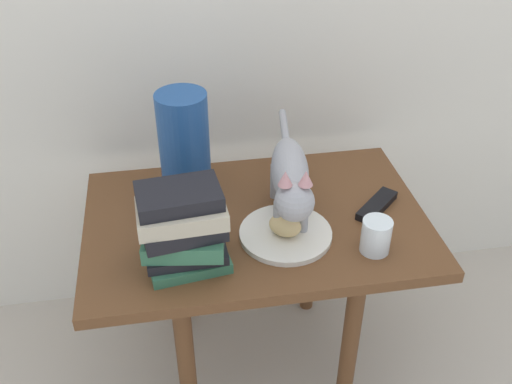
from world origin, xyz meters
The scene contains 9 objects.
ground_plane centered at (0.00, 0.00, 0.00)m, with size 6.00×6.00×0.00m, color #B2A899.
side_table centered at (0.00, 0.00, 0.48)m, with size 0.86×0.56×0.56m.
plate centered at (0.06, -0.08, 0.57)m, with size 0.22×0.22×0.01m, color silver.
bread_roll centered at (0.05, -0.09, 0.60)m, with size 0.08×0.06×0.05m, color #E0BC7A.
cat centered at (0.08, -0.02, 0.69)m, with size 0.13×0.48×0.23m.
book_stack centered at (-0.19, -0.14, 0.66)m, with size 0.20×0.16×0.20m.
green_vase centered at (-0.16, 0.12, 0.71)m, with size 0.13×0.13×0.30m, color navy.
candle_jar centered at (0.25, -0.17, 0.60)m, with size 0.07×0.07×0.08m.
tv_remote centered at (0.31, -0.01, 0.57)m, with size 0.15×0.04×0.02m, color black.
Camera 1 is at (-0.20, -1.15, 1.46)m, focal length 41.04 mm.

